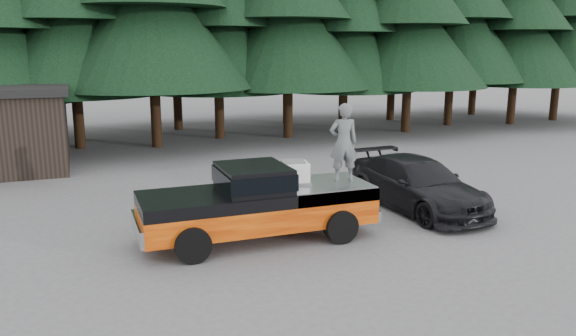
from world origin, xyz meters
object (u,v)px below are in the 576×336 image
object	(u,v)px
air_compressor	(293,173)
parked_car	(417,184)
pickup_truck	(258,214)
man_on_bed	(343,143)

from	to	relation	value
air_compressor	parked_car	distance (m)	4.41
air_compressor	pickup_truck	bearing A→B (deg)	-160.00
air_compressor	parked_car	bearing A→B (deg)	18.73
air_compressor	parked_car	world-z (taller)	air_compressor
air_compressor	man_on_bed	bearing A→B (deg)	-2.41
pickup_truck	man_on_bed	world-z (taller)	man_on_bed
pickup_truck	parked_car	xyz separation A→B (m)	(5.30, 0.92, 0.10)
man_on_bed	parked_car	size ratio (longest dim) A/B	0.39
air_compressor	parked_car	xyz separation A→B (m)	(4.27, 0.73, -0.83)
man_on_bed	parked_car	bearing A→B (deg)	-150.68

